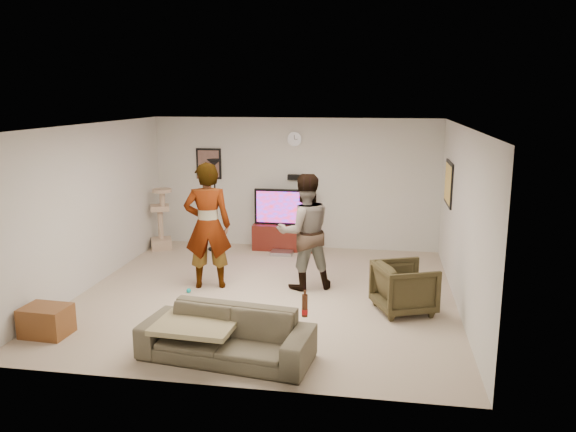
% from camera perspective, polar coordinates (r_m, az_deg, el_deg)
% --- Properties ---
extents(floor, '(5.50, 5.50, 0.02)m').
position_cam_1_polar(floor, '(8.54, -2.17, -7.94)').
color(floor, tan).
rests_on(floor, ground).
extents(ceiling, '(5.50, 5.50, 0.02)m').
position_cam_1_polar(ceiling, '(8.02, -2.32, 9.20)').
color(ceiling, white).
rests_on(ceiling, wall_back).
extents(wall_back, '(5.50, 0.04, 2.50)m').
position_cam_1_polar(wall_back, '(10.85, 0.68, 3.31)').
color(wall_back, silver).
rests_on(wall_back, floor).
extents(wall_front, '(5.50, 0.04, 2.50)m').
position_cam_1_polar(wall_front, '(5.61, -7.92, -5.36)').
color(wall_front, silver).
rests_on(wall_front, floor).
extents(wall_left, '(0.04, 5.50, 2.50)m').
position_cam_1_polar(wall_left, '(9.14, -19.39, 0.92)').
color(wall_left, silver).
rests_on(wall_left, floor).
extents(wall_right, '(0.04, 5.50, 2.50)m').
position_cam_1_polar(wall_right, '(8.10, 17.18, -0.31)').
color(wall_right, silver).
rests_on(wall_right, floor).
extents(wall_clock, '(0.26, 0.04, 0.26)m').
position_cam_1_polar(wall_clock, '(10.72, 0.67, 7.78)').
color(wall_clock, white).
rests_on(wall_clock, wall_back).
extents(wall_speaker, '(0.25, 0.10, 0.10)m').
position_cam_1_polar(wall_speaker, '(10.77, 0.63, 3.95)').
color(wall_speaker, black).
rests_on(wall_speaker, wall_back).
extents(picture_back, '(0.42, 0.03, 0.52)m').
position_cam_1_polar(picture_back, '(11.16, -8.02, 5.26)').
color(picture_back, brown).
rests_on(picture_back, wall_back).
extents(picture_right, '(0.03, 0.78, 0.62)m').
position_cam_1_polar(picture_right, '(9.62, 15.92, 3.20)').
color(picture_right, '#FEC35C').
rests_on(picture_right, wall_right).
extents(tv_stand, '(1.18, 0.45, 0.49)m').
position_cam_1_polar(tv_stand, '(10.84, -0.38, -2.11)').
color(tv_stand, '#4B160F').
rests_on(tv_stand, floor).
extents(console_box, '(0.40, 0.30, 0.07)m').
position_cam_1_polar(console_box, '(10.52, -0.64, -3.76)').
color(console_box, '#B0B0BC').
rests_on(console_box, floor).
extents(tv, '(1.14, 0.08, 0.68)m').
position_cam_1_polar(tv, '(10.71, -0.38, 0.92)').
color(tv, black).
rests_on(tv, tv_stand).
extents(tv_screen, '(1.05, 0.01, 0.60)m').
position_cam_1_polar(tv_screen, '(10.67, -0.42, 0.88)').
color(tv_screen, '#4328F0').
rests_on(tv_screen, tv).
extents(floor_lamp, '(0.32, 0.32, 1.73)m').
position_cam_1_polar(floor_lamp, '(10.77, -7.37, 1.08)').
color(floor_lamp, black).
rests_on(floor_lamp, floor).
extents(cat_tree, '(0.50, 0.50, 1.19)m').
position_cam_1_polar(cat_tree, '(11.07, -12.79, -0.27)').
color(cat_tree, tan).
rests_on(cat_tree, floor).
extents(person_left, '(0.80, 0.62, 1.94)m').
position_cam_1_polar(person_left, '(8.66, -8.12, -0.98)').
color(person_left, '#A39FB1').
rests_on(person_left, floor).
extents(person_right, '(1.06, 0.96, 1.78)m').
position_cam_1_polar(person_right, '(8.56, 1.68, -1.60)').
color(person_right, '#343F84').
rests_on(person_right, floor).
extents(sofa, '(2.02, 1.01, 0.56)m').
position_cam_1_polar(sofa, '(6.51, -6.27, -11.88)').
color(sofa, brown).
rests_on(sofa, floor).
extents(throw_blanket, '(0.95, 0.76, 0.06)m').
position_cam_1_polar(throw_blanket, '(6.57, -9.31, -10.80)').
color(throw_blanket, tan).
rests_on(throw_blanket, sofa).
extents(beer_bottle, '(0.06, 0.06, 0.25)m').
position_cam_1_polar(beer_bottle, '(6.18, 1.71, -9.05)').
color(beer_bottle, '#462110').
rests_on(beer_bottle, sofa).
extents(armchair, '(0.97, 0.96, 0.69)m').
position_cam_1_polar(armchair, '(7.92, 11.68, -7.11)').
color(armchair, '#352F1A').
rests_on(armchair, floor).
extents(side_table, '(0.58, 0.45, 0.37)m').
position_cam_1_polar(side_table, '(7.70, -23.24, -9.71)').
color(side_table, brown).
rests_on(side_table, floor).
extents(toy_ball, '(0.07, 0.07, 0.07)m').
position_cam_1_polar(toy_ball, '(8.69, -10.01, -7.43)').
color(toy_ball, '#0FAFB1').
rests_on(toy_ball, floor).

